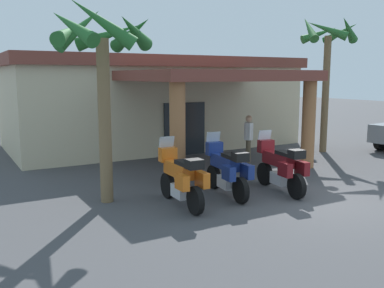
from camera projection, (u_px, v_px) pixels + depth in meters
ground_plane at (325, 200)px, 11.05m from camera, size 80.00×80.00×0.00m
motel_building at (154, 101)px, 19.50m from camera, size 12.79×11.07×3.95m
motorcycle_orange at (181, 178)px, 10.41m from camera, size 0.72×2.21×1.61m
motorcycle_blue at (227, 170)px, 11.31m from camera, size 0.80×2.21×1.61m
motorcycle_maroon at (281, 167)px, 11.70m from camera, size 0.82×2.21×1.61m
pedestrian at (249, 136)px, 15.44m from camera, size 0.32×0.48×1.75m
palm_tree_roadside at (101, 50)px, 10.33m from camera, size 2.59×2.58×4.95m
palm_tree_near_portico at (328, 48)px, 17.36m from camera, size 2.36×2.42×5.63m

